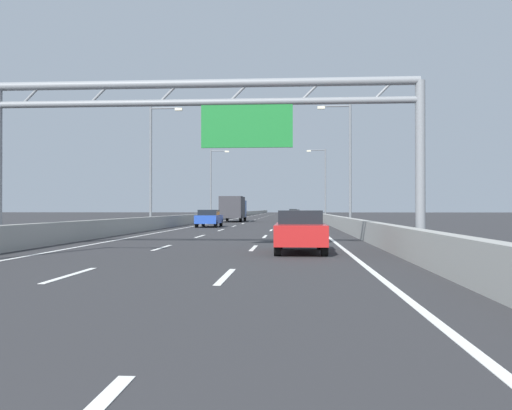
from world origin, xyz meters
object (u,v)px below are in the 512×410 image
object	(u,v)px
red_car	(300,231)
yellow_car	(293,212)
streetlamp_left_mid	(154,159)
streetlamp_right_far	(324,180)
blue_car	(209,218)
box_truck	(233,208)
streetlamp_right_mid	(347,158)
sign_gantry	(209,120)
silver_car	(293,212)
orange_car	(295,213)
streetlamp_left_far	(213,180)

from	to	relation	value
red_car	yellow_car	xyz separation A→B (m)	(-0.16, 112.94, -0.00)
red_car	yellow_car	size ratio (longest dim) A/B	1.01
streetlamp_left_mid	streetlamp_right_far	distance (m)	35.16
streetlamp_right_far	blue_car	bearing A→B (deg)	-111.41
box_truck	streetlamp_right_far	bearing A→B (deg)	40.07
box_truck	streetlamp_right_mid	bearing A→B (deg)	-63.70
streetlamp_right_mid	red_car	bearing A→B (deg)	-99.63
sign_gantry	streetlamp_right_mid	size ratio (longest dim) A/B	1.71
streetlamp_right_far	silver_car	xyz separation A→B (m)	(-4.00, 45.62, -4.64)
sign_gantry	orange_car	xyz separation A→B (m)	(3.53, 77.20, -4.11)
streetlamp_right_far	yellow_car	distance (m)	58.55
sign_gantry	red_car	size ratio (longest dim) A/B	3.94
streetlamp_left_mid	orange_car	bearing A→B (deg)	78.52
box_truck	red_car	bearing A→B (deg)	-80.95
orange_car	yellow_car	size ratio (longest dim) A/B	1.02
streetlamp_right_mid	streetlamp_left_far	distance (m)	35.16
streetlamp_left_mid	box_truck	world-z (taller)	streetlamp_left_mid
orange_car	silver_car	bearing A→B (deg)	90.70
streetlamp_left_far	orange_car	xyz separation A→B (m)	(11.21, 23.34, -4.67)
orange_car	silver_car	distance (m)	22.28
red_car	streetlamp_right_far	bearing A→B (deg)	85.94
streetlamp_right_mid	blue_car	xyz separation A→B (m)	(-11.11, 3.50, -4.64)
streetlamp_left_mid	sign_gantry	bearing A→B (deg)	-70.78
sign_gantry	streetlamp_right_mid	distance (m)	23.19
streetlamp_left_mid	box_truck	xyz separation A→B (m)	(3.82, 22.49, -3.76)
orange_car	silver_car	world-z (taller)	silver_car
sign_gantry	red_car	bearing A→B (deg)	-14.27
box_truck	yellow_car	bearing A→B (deg)	84.03
orange_car	silver_car	xyz separation A→B (m)	(-0.27, 22.27, 0.03)
streetlamp_left_mid	orange_car	world-z (taller)	streetlamp_left_mid
yellow_car	box_truck	world-z (taller)	box_truck
streetlamp_right_mid	red_car	xyz separation A→B (m)	(-3.88, -22.88, -4.64)
red_car	sign_gantry	bearing A→B (deg)	165.73
streetlamp_right_mid	streetlamp_right_far	distance (m)	31.84
streetlamp_right_mid	streetlamp_right_far	bearing A→B (deg)	90.00
streetlamp_right_far	yellow_car	size ratio (longest dim) A/B	2.31
red_car	silver_car	xyz separation A→B (m)	(-0.11, 100.34, -0.00)
orange_car	red_car	size ratio (longest dim) A/B	1.01
streetlamp_left_far	red_car	xyz separation A→B (m)	(11.05, -54.72, -4.64)
streetlamp_left_far	box_truck	distance (m)	10.78
streetlamp_left_mid	streetlamp_right_mid	size ratio (longest dim) A/B	1.00
red_car	streetlamp_left_far	bearing A→B (deg)	101.41
orange_car	box_truck	bearing A→B (deg)	-102.74
yellow_car	silver_car	size ratio (longest dim) A/B	0.88
orange_car	streetlamp_left_mid	bearing A→B (deg)	-101.48
blue_car	silver_car	bearing A→B (deg)	84.51
streetlamp_right_mid	streetlamp_right_far	world-z (taller)	same
streetlamp_left_mid	blue_car	distance (m)	6.96
blue_car	sign_gantry	bearing A→B (deg)	-81.41
sign_gantry	streetlamp_left_far	xyz separation A→B (m)	(-7.68, 53.86, 0.56)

